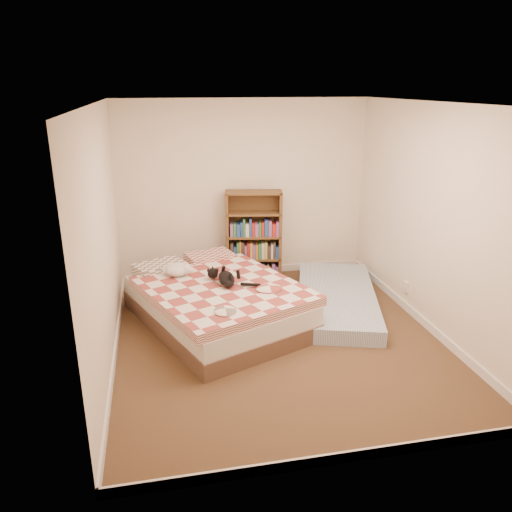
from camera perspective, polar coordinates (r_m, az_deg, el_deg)
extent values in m
cube|color=#482E1F|center=(5.64, 2.42, -9.26)|extent=(3.50, 4.00, 0.01)
cube|color=white|center=(4.96, 2.84, 17.05)|extent=(3.50, 4.00, 0.01)
cube|color=#F3E7CC|center=(7.06, -1.36, 7.46)|extent=(3.50, 0.01, 2.50)
cube|color=#F3E7CC|center=(3.38, 10.92, -6.27)|extent=(3.50, 0.01, 2.50)
cube|color=#F3E7CC|center=(5.04, -17.08, 1.80)|extent=(0.01, 4.00, 2.50)
cube|color=#F3E7CC|center=(5.83, 19.58, 3.83)|extent=(0.01, 4.00, 2.50)
cube|color=white|center=(7.39, -1.28, -1.71)|extent=(3.50, 0.02, 0.10)
cube|color=white|center=(4.04, 9.72, -21.77)|extent=(3.50, 0.02, 0.10)
cube|color=white|center=(5.50, -15.75, -10.20)|extent=(0.02, 4.00, 0.10)
cube|color=white|center=(6.23, 18.28, -6.87)|extent=(0.02, 4.00, 0.10)
cube|color=white|center=(6.44, 16.76, -3.39)|extent=(0.03, 0.09, 0.13)
cube|color=brown|center=(5.94, -4.48, -6.68)|extent=(2.19, 2.54, 0.19)
cube|color=silver|center=(5.86, -4.53, -4.90)|extent=(2.14, 2.48, 0.21)
cube|color=#9D3F3A|center=(5.80, -4.57, -3.46)|extent=(2.11, 2.21, 0.11)
cube|color=slate|center=(6.50, -8.54, -0.76)|extent=(0.68, 0.57, 0.16)
cube|color=#9D3F3A|center=(6.57, -2.42, -0.35)|extent=(0.68, 0.57, 0.16)
cube|color=brown|center=(6.94, -3.24, 2.07)|extent=(0.08, 0.26, 1.29)
cube|color=brown|center=(7.07, 2.66, 2.42)|extent=(0.08, 0.26, 1.29)
cube|color=brown|center=(7.11, -0.45, 2.52)|extent=(0.77, 0.15, 1.29)
cube|color=brown|center=(7.20, -0.25, -2.52)|extent=(0.81, 0.38, 0.03)
cube|color=brown|center=(6.99, -0.26, 2.32)|extent=(0.81, 0.38, 0.03)
cube|color=brown|center=(6.84, -0.27, 7.27)|extent=(0.81, 0.38, 0.03)
cube|color=#6F95B9|center=(6.42, 9.19, -4.84)|extent=(1.52, 2.29, 0.19)
ellipsoid|color=black|center=(5.68, -3.39, -2.60)|extent=(0.39, 0.43, 0.13)
sphere|color=black|center=(5.88, -3.70, -1.73)|extent=(0.17, 0.17, 0.12)
cone|color=black|center=(5.89, -4.11, -1.16)|extent=(0.06, 0.06, 0.05)
cone|color=black|center=(5.90, -3.41, -1.11)|extent=(0.06, 0.06, 0.05)
cylinder|color=black|center=(5.47, -1.89, -3.89)|extent=(0.17, 0.20, 0.05)
ellipsoid|color=silver|center=(6.01, -9.05, -1.52)|extent=(0.36, 0.38, 0.15)
sphere|color=silver|center=(5.92, -8.19, -1.64)|extent=(0.15, 0.15, 0.12)
sphere|color=silver|center=(5.89, -7.75, -1.86)|extent=(0.07, 0.07, 0.05)
sphere|color=silver|center=(6.06, -10.22, -1.56)|extent=(0.08, 0.08, 0.07)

